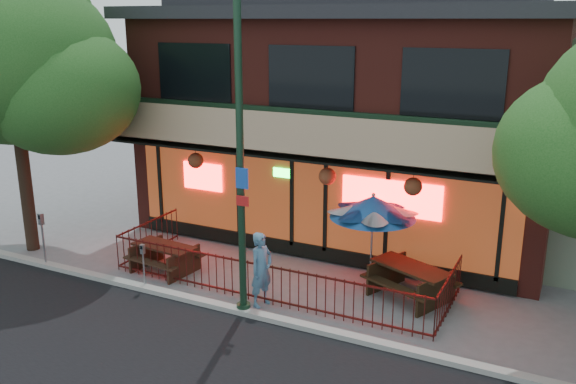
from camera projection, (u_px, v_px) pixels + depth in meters
name	position (u px, v px, depth m)	size (l,w,h in m)	color
ground	(252.00, 305.00, 14.26)	(80.00, 80.00, 0.00)	gray
curb	(241.00, 311.00, 13.81)	(80.00, 0.25, 0.12)	#999993
restaurant_building	(361.00, 95.00, 19.26)	(12.96, 9.49, 8.05)	maroon
patio_fence	(262.00, 272.00, 14.52)	(8.44, 2.62, 1.00)	#43110E
street_light	(241.00, 178.00, 13.05)	(0.43, 0.32, 7.00)	#163220
street_tree_left	(13.00, 49.00, 16.23)	(5.60, 5.60, 8.05)	#312018
picnic_table_left	(165.00, 254.00, 16.03)	(1.84, 1.48, 0.74)	#351E13
picnic_table_right	(411.00, 277.00, 14.45)	(2.35, 2.11, 0.82)	black
patio_umbrella	(373.00, 207.00, 14.77)	(2.10, 2.10, 2.41)	gray
pedestrian	(261.00, 269.00, 14.01)	(0.65, 0.43, 1.78)	teal
parking_meter_near	(143.00, 259.00, 14.91)	(0.10, 0.09, 1.16)	gray
parking_meter_far	(42.00, 231.00, 16.19)	(0.15, 0.14, 1.50)	gray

